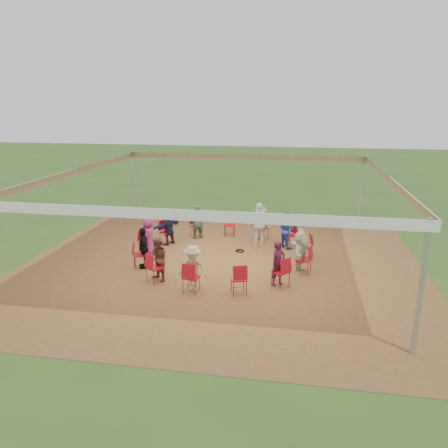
% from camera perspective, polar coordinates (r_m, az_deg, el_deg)
% --- Properties ---
extents(ground, '(80.00, 80.00, 0.00)m').
position_cam_1_polar(ground, '(14.96, -0.08, -4.68)').
color(ground, '#2A4D18').
rests_on(ground, ground).
extents(dirt_patch, '(13.00, 13.00, 0.00)m').
position_cam_1_polar(dirt_patch, '(14.95, -0.08, -4.65)').
color(dirt_patch, brown).
rests_on(dirt_patch, ground).
extents(tent, '(10.33, 10.33, 3.00)m').
position_cam_1_polar(tent, '(14.31, -0.08, 4.27)').
color(tent, '#B2B2B7').
rests_on(tent, ground).
extents(chair_0, '(0.52, 0.50, 0.90)m').
position_cam_1_polar(chair_0, '(15.15, 10.55, -2.87)').
color(chair_0, '#A60A17').
rests_on(chair_0, ground).
extents(chair_1, '(0.61, 0.60, 0.90)m').
position_cam_1_polar(chair_1, '(16.30, 8.49, -1.46)').
color(chair_1, '#A60A17').
rests_on(chair_1, ground).
extents(chair_2, '(0.56, 0.57, 0.90)m').
position_cam_1_polar(chair_2, '(17.12, 4.98, -0.52)').
color(chair_2, '#A60A17').
rests_on(chair_2, ground).
extents(chair_3, '(0.46, 0.48, 0.90)m').
position_cam_1_polar(chair_3, '(17.47, 0.72, -0.13)').
color(chair_3, '#A60A17').
rests_on(chair_3, ground).
extents(chair_4, '(0.59, 0.60, 0.90)m').
position_cam_1_polar(chair_4, '(17.30, -3.64, -0.31)').
color(chair_4, '#A60A17').
rests_on(chair_4, ground).
extents(chair_5, '(0.59, 0.58, 0.90)m').
position_cam_1_polar(chair_5, '(16.64, -7.50, -1.06)').
color(chair_5, '#A60A17').
rests_on(chair_5, ground).
extents(chair_6, '(0.45, 0.43, 0.90)m').
position_cam_1_polar(chair_6, '(15.60, -10.18, -2.32)').
color(chair_6, '#A60A17').
rests_on(chair_6, ground).
extents(chair_7, '(0.58, 0.57, 0.90)m').
position_cam_1_polar(chair_7, '(14.34, -10.90, -3.96)').
color(chair_7, '#A60A17').
rests_on(chair_7, ground).
extents(chair_8, '(0.60, 0.60, 0.90)m').
position_cam_1_polar(chair_8, '(13.16, -8.99, -5.68)').
color(chair_8, '#A60A17').
rests_on(chair_8, ground).
extents(chair_9, '(0.48, 0.50, 0.90)m').
position_cam_1_polar(chair_9, '(12.36, -4.30, -6.95)').
color(chair_9, '#A60A17').
rests_on(chair_9, ground).
extents(chair_10, '(0.54, 0.55, 0.90)m').
position_cam_1_polar(chair_10, '(12.23, 1.95, -7.17)').
color(chair_10, '#A60A17').
rests_on(chair_10, ground).
extents(chair_11, '(0.61, 0.61, 0.90)m').
position_cam_1_polar(chair_11, '(12.81, 7.42, -6.22)').
color(chair_11, '#A60A17').
rests_on(chair_11, ground).
extents(chair_12, '(0.54, 0.52, 0.90)m').
position_cam_1_polar(chair_12, '(13.89, 10.39, -4.59)').
color(chair_12, '#A60A17').
rests_on(chair_12, ground).
extents(person_seated_0, '(0.56, 0.85, 1.34)m').
position_cam_1_polar(person_seated_0, '(15.06, 10.15, -2.06)').
color(person_seated_0, '#BBB9A6').
rests_on(person_seated_0, ground).
extents(person_seated_1, '(0.71, 0.74, 1.34)m').
position_cam_1_polar(person_seated_1, '(16.16, 8.19, -0.75)').
color(person_seated_1, '#223696').
rests_on(person_seated_1, ground).
extents(person_seated_2, '(0.97, 0.73, 1.34)m').
position_cam_1_polar(person_seated_2, '(16.95, 4.81, 0.13)').
color(person_seated_2, slate).
rests_on(person_seated_2, ground).
extents(person_seated_3, '(0.59, 0.54, 1.34)m').
position_cam_1_polar(person_seated_3, '(17.13, -3.53, 0.32)').
color(person_seated_3, '#2A4F3B').
rests_on(person_seated_3, ground).
extents(person_seated_4, '(1.02, 1.31, 1.34)m').
position_cam_1_polar(person_seated_4, '(16.50, -7.25, -0.38)').
color(person_seated_4, '#1A1A3B').
rests_on(person_seated_4, ground).
extents(person_seated_5, '(0.39, 0.67, 1.34)m').
position_cam_1_polar(person_seated_5, '(15.49, -9.80, -1.55)').
color(person_seated_5, '#902363').
rests_on(person_seated_5, ground).
extents(person_seated_6, '(0.71, 0.88, 1.34)m').
position_cam_1_polar(person_seated_6, '(14.28, -10.47, -3.06)').
color(person_seated_6, black).
rests_on(person_seated_6, ground).
extents(person_seated_7, '(0.75, 0.69, 1.34)m').
position_cam_1_polar(person_seated_7, '(13.14, -8.60, -4.63)').
color(person_seated_7, brown).
rests_on(person_seated_7, ground).
extents(person_seated_8, '(0.92, 0.56, 1.34)m').
position_cam_1_polar(person_seated_8, '(12.38, -4.10, -5.78)').
color(person_seated_8, tan).
rests_on(person_seated_8, ground).
extents(person_seated_9, '(0.57, 0.58, 1.34)m').
position_cam_1_polar(person_seated_9, '(12.81, 7.09, -5.12)').
color(person_seated_9, '#441127').
rests_on(person_seated_9, ground).
extents(person_seated_10, '(0.79, 1.33, 1.34)m').
position_cam_1_polar(person_seated_10, '(13.84, 9.96, -3.64)').
color(person_seated_10, '#BBB9A6').
rests_on(person_seated_10, ground).
extents(standing_person, '(1.08, 0.77, 1.66)m').
position_cam_1_polar(standing_person, '(16.10, 4.67, -0.11)').
color(standing_person, silver).
rests_on(standing_person, ground).
extents(cable_coil, '(0.41, 0.41, 0.03)m').
position_cam_1_polar(cable_coil, '(15.75, 2.10, -3.54)').
color(cable_coil, black).
rests_on(cable_coil, ground).
extents(laptop, '(0.29, 0.34, 0.20)m').
position_cam_1_polar(laptop, '(15.04, 9.52, -2.24)').
color(laptop, '#B7B7BC').
rests_on(laptop, ground).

